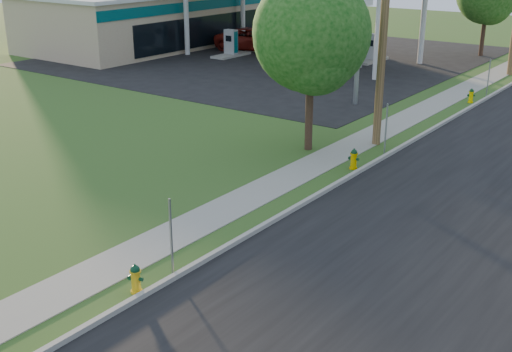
{
  "coord_description": "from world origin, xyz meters",
  "views": [
    {
      "loc": [
        10.28,
        -5.89,
        7.73
      ],
      "look_at": [
        0.0,
        8.0,
        1.4
      ],
      "focal_mm": 45.0,
      "sensor_mm": 36.0,
      "label": 1
    }
  ],
  "objects_px": {
    "hydrant_near": "(136,279)",
    "car_red": "(255,39)",
    "utility_pole_mid": "(384,19)",
    "tree_verge": "(313,39)",
    "fuel_pump_sw": "(264,40)",
    "fuel_pump_nw": "(231,46)",
    "hydrant_far": "(471,96)",
    "fuel_pump_ne": "(342,59)",
    "fuel_pump_se": "(371,51)",
    "hydrant_mid": "(354,159)"
  },
  "relations": [
    {
      "from": "fuel_pump_se",
      "to": "hydrant_near",
      "type": "height_order",
      "value": "fuel_pump_se"
    },
    {
      "from": "fuel_pump_nw",
      "to": "utility_pole_mid",
      "type": "bearing_deg",
      "value": -35.99
    },
    {
      "from": "hydrant_near",
      "to": "hydrant_mid",
      "type": "height_order",
      "value": "hydrant_mid"
    },
    {
      "from": "fuel_pump_sw",
      "to": "fuel_pump_ne",
      "type": "bearing_deg",
      "value": -23.96
    },
    {
      "from": "fuel_pump_sw",
      "to": "fuel_pump_nw",
      "type": "bearing_deg",
      "value": -90.0
    },
    {
      "from": "fuel_pump_sw",
      "to": "hydrant_mid",
      "type": "xyz_separation_m",
      "value": [
        18.6,
        -20.22,
        -0.35
      ]
    },
    {
      "from": "hydrant_near",
      "to": "car_red",
      "type": "relative_size",
      "value": 0.12
    },
    {
      "from": "hydrant_far",
      "to": "car_red",
      "type": "distance_m",
      "value": 19.93
    },
    {
      "from": "fuel_pump_sw",
      "to": "fuel_pump_se",
      "type": "height_order",
      "value": "same"
    },
    {
      "from": "hydrant_near",
      "to": "car_red",
      "type": "height_order",
      "value": "car_red"
    },
    {
      "from": "fuel_pump_ne",
      "to": "hydrant_far",
      "type": "relative_size",
      "value": 4.32
    },
    {
      "from": "hydrant_mid",
      "to": "car_red",
      "type": "relative_size",
      "value": 0.13
    },
    {
      "from": "utility_pole_mid",
      "to": "car_red",
      "type": "relative_size",
      "value": 1.63
    },
    {
      "from": "fuel_pump_nw",
      "to": "tree_verge",
      "type": "xyz_separation_m",
      "value": [
        16.14,
        -15.28,
        3.62
      ]
    },
    {
      "from": "hydrant_near",
      "to": "fuel_pump_se",
      "type": "bearing_deg",
      "value": 107.39
    },
    {
      "from": "fuel_pump_ne",
      "to": "fuel_pump_se",
      "type": "bearing_deg",
      "value": 90.0
    },
    {
      "from": "fuel_pump_nw",
      "to": "hydrant_far",
      "type": "relative_size",
      "value": 4.32
    },
    {
      "from": "fuel_pump_ne",
      "to": "car_red",
      "type": "xyz_separation_m",
      "value": [
        -9.18,
        3.15,
        0.11
      ]
    },
    {
      "from": "car_red",
      "to": "tree_verge",
      "type": "bearing_deg",
      "value": -152.07
    },
    {
      "from": "fuel_pump_nw",
      "to": "tree_verge",
      "type": "relative_size",
      "value": 0.47
    },
    {
      "from": "fuel_pump_nw",
      "to": "hydrant_far",
      "type": "height_order",
      "value": "fuel_pump_nw"
    },
    {
      "from": "fuel_pump_ne",
      "to": "fuel_pump_sw",
      "type": "height_order",
      "value": "same"
    },
    {
      "from": "utility_pole_mid",
      "to": "car_red",
      "type": "height_order",
      "value": "utility_pole_mid"
    },
    {
      "from": "car_red",
      "to": "hydrant_mid",
      "type": "bearing_deg",
      "value": -149.48
    },
    {
      "from": "hydrant_near",
      "to": "hydrant_mid",
      "type": "distance_m",
      "value": 10.76
    },
    {
      "from": "utility_pole_mid",
      "to": "tree_verge",
      "type": "height_order",
      "value": "utility_pole_mid"
    },
    {
      "from": "utility_pole_mid",
      "to": "fuel_pump_sw",
      "type": "xyz_separation_m",
      "value": [
        -17.9,
        17.0,
        -4.23
      ]
    },
    {
      "from": "tree_verge",
      "to": "hydrant_near",
      "type": "distance_m",
      "value": 12.62
    },
    {
      "from": "utility_pole_mid",
      "to": "hydrant_mid",
      "type": "bearing_deg",
      "value": -77.7
    },
    {
      "from": "fuel_pump_se",
      "to": "tree_verge",
      "type": "height_order",
      "value": "tree_verge"
    },
    {
      "from": "fuel_pump_se",
      "to": "hydrant_far",
      "type": "height_order",
      "value": "fuel_pump_se"
    },
    {
      "from": "hydrant_near",
      "to": "car_red",
      "type": "distance_m",
      "value": 35.56
    },
    {
      "from": "utility_pole_mid",
      "to": "fuel_pump_ne",
      "type": "relative_size",
      "value": 3.06
    },
    {
      "from": "utility_pole_mid",
      "to": "fuel_pump_se",
      "type": "height_order",
      "value": "utility_pole_mid"
    },
    {
      "from": "fuel_pump_ne",
      "to": "car_red",
      "type": "height_order",
      "value": "fuel_pump_ne"
    },
    {
      "from": "fuel_pump_ne",
      "to": "hydrant_far",
      "type": "bearing_deg",
      "value": -20.93
    },
    {
      "from": "hydrant_near",
      "to": "hydrant_mid",
      "type": "xyz_separation_m",
      "value": [
        -0.1,
        10.76,
        0.01
      ]
    },
    {
      "from": "fuel_pump_nw",
      "to": "fuel_pump_se",
      "type": "bearing_deg",
      "value": 23.96
    },
    {
      "from": "fuel_pump_sw",
      "to": "tree_verge",
      "type": "bearing_deg",
      "value": -50.07
    },
    {
      "from": "fuel_pump_sw",
      "to": "tree_verge",
      "type": "relative_size",
      "value": 0.47
    },
    {
      "from": "utility_pole_mid",
      "to": "hydrant_far",
      "type": "xyz_separation_m",
      "value": [
        0.64,
        9.35,
        -4.59
      ]
    },
    {
      "from": "fuel_pump_ne",
      "to": "hydrant_near",
      "type": "bearing_deg",
      "value": -70.23
    },
    {
      "from": "fuel_pump_ne",
      "to": "fuel_pump_se",
      "type": "distance_m",
      "value": 4.0
    },
    {
      "from": "fuel_pump_nw",
      "to": "car_red",
      "type": "bearing_deg",
      "value": 93.3
    },
    {
      "from": "hydrant_far",
      "to": "fuel_pump_sw",
      "type": "bearing_deg",
      "value": 157.58
    },
    {
      "from": "fuel_pump_se",
      "to": "hydrant_mid",
      "type": "height_order",
      "value": "fuel_pump_se"
    },
    {
      "from": "fuel_pump_se",
      "to": "hydrant_far",
      "type": "relative_size",
      "value": 4.32
    },
    {
      "from": "fuel_pump_se",
      "to": "tree_verge",
      "type": "xyz_separation_m",
      "value": [
        7.14,
        -19.28,
        3.62
      ]
    },
    {
      "from": "utility_pole_mid",
      "to": "fuel_pump_sw",
      "type": "distance_m",
      "value": 25.05
    },
    {
      "from": "fuel_pump_ne",
      "to": "hydrant_near",
      "type": "relative_size",
      "value": 4.32
    }
  ]
}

